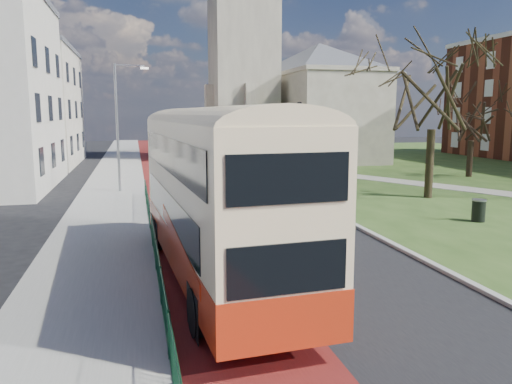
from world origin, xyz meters
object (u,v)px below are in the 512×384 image
object	(u,v)px
streetlamp	(120,121)
bus	(216,188)
winter_tree_near	(435,74)
winter_tree_far	(473,112)
litter_bin	(479,210)

from	to	relation	value
streetlamp	bus	xyz separation A→B (m)	(3.17, -18.24, -1.71)
winter_tree_near	winter_tree_far	bearing A→B (deg)	42.48
streetlamp	winter_tree_far	world-z (taller)	streetlamp
bus	winter_tree_near	world-z (taller)	winter_tree_near
winter_tree_near	bus	bearing A→B (deg)	-141.55
streetlamp	winter_tree_near	size ratio (longest dim) A/B	0.76
streetlamp	litter_bin	world-z (taller)	streetlamp
streetlamp	winter_tree_near	bearing A→B (deg)	-19.79
streetlamp	winter_tree_far	xyz separation A→B (m)	(26.84, 1.63, 0.58)
bus	winter_tree_near	distance (m)	19.44
streetlamp	winter_tree_far	distance (m)	26.90
streetlamp	winter_tree_near	world-z (taller)	winter_tree_near
bus	winter_tree_far	size ratio (longest dim) A/B	1.65
streetlamp	litter_bin	xyz separation A→B (m)	(16.48, -13.01, -4.02)
bus	litter_bin	world-z (taller)	bus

